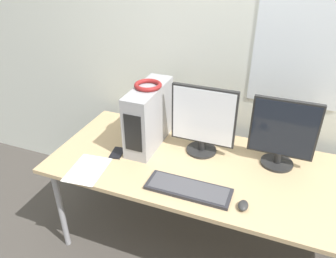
{
  "coord_description": "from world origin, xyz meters",
  "views": [
    {
      "loc": [
        0.24,
        -1.22,
        1.99
      ],
      "look_at": [
        -0.41,
        0.44,
        0.95
      ],
      "focal_mm": 35.0,
      "sensor_mm": 36.0,
      "label": 1
    }
  ],
  "objects_px": {
    "monitor_right_near": "(283,134)",
    "cell_phone": "(117,153)",
    "pc_tower": "(149,116)",
    "keyboard": "(188,189)",
    "mouse": "(243,205)",
    "headphones": "(148,85)",
    "monitor_main": "(203,121)"
  },
  "relations": [
    {
      "from": "monitor_right_near",
      "to": "cell_phone",
      "type": "height_order",
      "value": "monitor_right_near"
    },
    {
      "from": "monitor_main",
      "to": "pc_tower",
      "type": "bearing_deg",
      "value": -175.57
    },
    {
      "from": "pc_tower",
      "to": "keyboard",
      "type": "xyz_separation_m",
      "value": [
        0.42,
        -0.39,
        -0.2
      ]
    },
    {
      "from": "monitor_main",
      "to": "headphones",
      "type": "bearing_deg",
      "value": -175.7
    },
    {
      "from": "monitor_right_near",
      "to": "cell_phone",
      "type": "distance_m",
      "value": 1.07
    },
    {
      "from": "pc_tower",
      "to": "keyboard",
      "type": "bearing_deg",
      "value": -42.9
    },
    {
      "from": "monitor_main",
      "to": "monitor_right_near",
      "type": "height_order",
      "value": "monitor_main"
    },
    {
      "from": "pc_tower",
      "to": "cell_phone",
      "type": "bearing_deg",
      "value": -125.86
    },
    {
      "from": "keyboard",
      "to": "mouse",
      "type": "xyz_separation_m",
      "value": [
        0.32,
        -0.03,
        0.01
      ]
    },
    {
      "from": "monitor_main",
      "to": "monitor_right_near",
      "type": "xyz_separation_m",
      "value": [
        0.49,
        0.03,
        -0.01
      ]
    },
    {
      "from": "monitor_main",
      "to": "cell_phone",
      "type": "bearing_deg",
      "value": -155.73
    },
    {
      "from": "headphones",
      "to": "keyboard",
      "type": "bearing_deg",
      "value": -42.97
    },
    {
      "from": "headphones",
      "to": "monitor_main",
      "type": "height_order",
      "value": "monitor_main"
    },
    {
      "from": "keyboard",
      "to": "headphones",
      "type": "bearing_deg",
      "value": 137.03
    },
    {
      "from": "monitor_main",
      "to": "keyboard",
      "type": "relative_size",
      "value": 0.95
    },
    {
      "from": "headphones",
      "to": "monitor_right_near",
      "type": "bearing_deg",
      "value": 4.1
    },
    {
      "from": "monitor_right_near",
      "to": "cell_phone",
      "type": "relative_size",
      "value": 3.25
    },
    {
      "from": "pc_tower",
      "to": "cell_phone",
      "type": "xyz_separation_m",
      "value": [
        -0.15,
        -0.21,
        -0.21
      ]
    },
    {
      "from": "mouse",
      "to": "cell_phone",
      "type": "distance_m",
      "value": 0.91
    },
    {
      "from": "pc_tower",
      "to": "headphones",
      "type": "bearing_deg",
      "value": 90.0
    },
    {
      "from": "monitor_right_near",
      "to": "mouse",
      "type": "bearing_deg",
      "value": -105.39
    },
    {
      "from": "mouse",
      "to": "headphones",
      "type": "bearing_deg",
      "value": 150.48
    },
    {
      "from": "headphones",
      "to": "monitor_main",
      "type": "bearing_deg",
      "value": 4.3
    },
    {
      "from": "mouse",
      "to": "monitor_right_near",
      "type": "bearing_deg",
      "value": 74.61
    },
    {
      "from": "monitor_right_near",
      "to": "keyboard",
      "type": "height_order",
      "value": "monitor_right_near"
    },
    {
      "from": "mouse",
      "to": "cell_phone",
      "type": "relative_size",
      "value": 0.6
    },
    {
      "from": "monitor_main",
      "to": "mouse",
      "type": "bearing_deg",
      "value": -50.78
    },
    {
      "from": "headphones",
      "to": "cell_phone",
      "type": "height_order",
      "value": "headphones"
    },
    {
      "from": "headphones",
      "to": "cell_phone",
      "type": "bearing_deg",
      "value": -125.75
    },
    {
      "from": "pc_tower",
      "to": "monitor_main",
      "type": "height_order",
      "value": "monitor_main"
    },
    {
      "from": "headphones",
      "to": "monitor_main",
      "type": "xyz_separation_m",
      "value": [
        0.37,
        0.03,
        -0.2
      ]
    },
    {
      "from": "pc_tower",
      "to": "headphones",
      "type": "relative_size",
      "value": 2.7
    }
  ]
}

